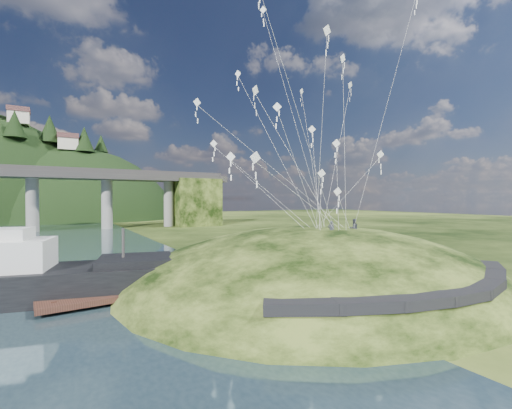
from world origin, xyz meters
TOP-DOWN VIEW (x-y plane):
  - ground at (0.00, 0.00)m, footprint 320.00×320.00m
  - grass_hill at (8.00, 2.00)m, footprint 36.00×32.00m
  - footpath at (7.46, -9.74)m, footprint 22.29×5.84m
  - work_barge at (-13.51, 8.04)m, footprint 20.92×10.29m
  - wooden_dock at (-5.98, 4.83)m, footprint 15.56×3.46m
  - kite_flyers at (9.95, -0.05)m, footprint 3.88×1.10m
  - kite_swarm at (5.96, 2.56)m, footprint 18.06×15.91m

SIDE VIEW (x-z plane):
  - grass_hill at x=8.00m, z-range -8.00..5.00m
  - ground at x=0.00m, z-range 0.00..0.00m
  - wooden_dock at x=-5.98m, z-range -0.07..1.04m
  - work_barge at x=-13.51m, z-range -1.76..5.30m
  - footpath at x=7.46m, z-range 1.67..2.50m
  - kite_flyers at x=9.95m, z-range 4.86..6.60m
  - kite_swarm at x=5.96m, z-range 5.65..25.94m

